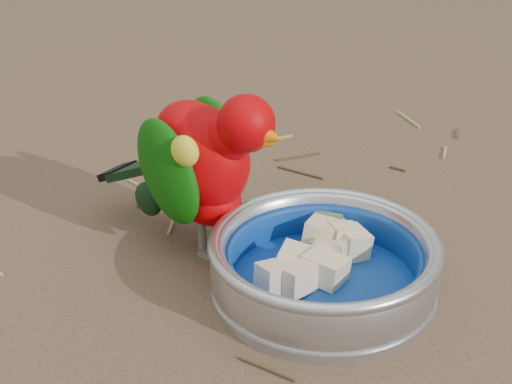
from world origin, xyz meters
name	(u,v)px	position (x,y,z in m)	size (l,w,h in m)	color
ground	(236,319)	(0.00, 0.00, 0.00)	(60.00, 60.00, 0.00)	brown
food_bowl	(323,286)	(0.09, 0.01, 0.01)	(0.22, 0.22, 0.02)	#B2B2BA
bowl_wall	(324,260)	(0.09, 0.01, 0.04)	(0.22, 0.22, 0.04)	#B2B2BA
fruit_wedges	(324,266)	(0.09, 0.01, 0.03)	(0.13, 0.13, 0.03)	beige
lory_parrot	(205,173)	(0.01, 0.13, 0.09)	(0.11, 0.22, 0.18)	#AB0003
ground_debris	(220,293)	(0.00, 0.04, 0.00)	(0.90, 0.80, 0.01)	#9F8C50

